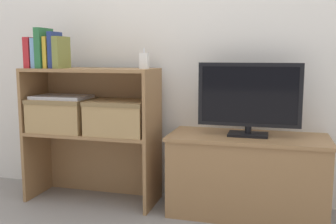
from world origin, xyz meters
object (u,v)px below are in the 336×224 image
at_px(storage_basket_right, 120,115).
at_px(laptop, 62,97).
at_px(book_navy, 55,50).
at_px(book_olive, 61,52).
at_px(tv_stand, 247,175).
at_px(book_skyblue, 39,53).
at_px(storage_basket_left, 62,113).
at_px(book_crimson, 33,53).
at_px(book_mustard, 50,53).
at_px(baby_monitor, 144,61).
at_px(book_forest, 44,48).
at_px(tv, 249,97).

distance_m(storage_basket_right, laptop, 0.40).
distance_m(book_navy, book_olive, 0.04).
bearing_deg(storage_basket_right, tv_stand, 3.10).
distance_m(tv_stand, storage_basket_right, 0.82).
bearing_deg(tv_stand, book_skyblue, -176.15).
distance_m(storage_basket_left, laptop, 0.10).
relative_size(book_crimson, book_navy, 0.86).
xyz_separation_m(storage_basket_left, storage_basket_right, (0.39, 0.00, 0.00)).
height_order(book_mustard, laptop, book_mustard).
bearing_deg(book_skyblue, book_olive, 0.00).
bearing_deg(book_skyblue, book_crimson, 180.00).
bearing_deg(book_mustard, baby_monitor, 5.81).
xyz_separation_m(tv_stand, laptop, (-1.14, -0.04, 0.42)).
bearing_deg(book_mustard, tv_stand, 4.11).
xyz_separation_m(book_forest, book_olive, (0.12, 0.00, -0.03)).
height_order(book_skyblue, laptop, book_skyblue).
height_order(book_navy, laptop, book_navy).
bearing_deg(book_forest, tv, 3.91).
xyz_separation_m(tv_stand, book_crimson, (-1.31, -0.09, 0.69)).
xyz_separation_m(tv, book_skyblue, (-1.27, -0.08, 0.24)).
height_order(book_crimson, book_forest, book_forest).
bearing_deg(book_mustard, book_navy, 0.00).
bearing_deg(laptop, book_navy, -99.04).
relative_size(book_mustard, book_navy, 0.87).
bearing_deg(book_crimson, book_forest, 0.00).
relative_size(tv, book_mustard, 3.01).
distance_m(baby_monitor, storage_basket_left, 0.63).
xyz_separation_m(book_skyblue, book_forest, (0.04, 0.00, 0.03)).
bearing_deg(book_skyblue, book_navy, 0.00).
xyz_separation_m(tv, laptop, (-1.14, -0.04, -0.03)).
bearing_deg(storage_basket_left, tv, 1.98).
bearing_deg(baby_monitor, tv_stand, 2.47).
distance_m(tv_stand, book_olive, 1.31).
distance_m(book_forest, laptop, 0.31).
distance_m(book_forest, baby_monitor, 0.63).
distance_m(book_olive, baby_monitor, 0.51).
relative_size(baby_monitor, storage_basket_right, 0.33).
bearing_deg(baby_monitor, laptop, -178.40).
bearing_deg(book_skyblue, book_forest, 0.00).
xyz_separation_m(tv_stand, storage_basket_right, (-0.76, -0.04, 0.32)).
bearing_deg(tv, book_olive, -175.68).
relative_size(storage_basket_right, laptop, 1.08).
xyz_separation_m(tv_stand, book_skyblue, (-1.27, -0.09, 0.69)).
bearing_deg(book_forest, book_mustard, 0.00).
bearing_deg(book_mustard, tv, 4.04).
xyz_separation_m(book_skyblue, book_mustard, (0.08, 0.00, 0.00)).
relative_size(book_olive, baby_monitor, 1.56).
distance_m(book_skyblue, baby_monitor, 0.66).
relative_size(book_forest, book_olive, 1.27).
xyz_separation_m(book_crimson, laptop, (0.16, 0.04, -0.27)).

